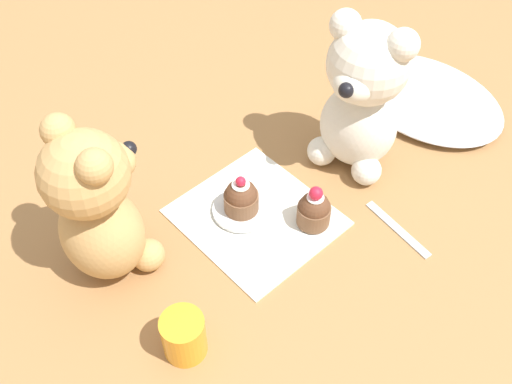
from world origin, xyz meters
TOP-DOWN VIEW (x-y plane):
  - ground_plane at (0.00, 0.00)m, footprint 4.00×4.00m
  - knitted_placemat at (0.00, 0.00)m, footprint 0.21×0.19m
  - tulle_cloth at (0.01, 0.38)m, footprint 0.27×0.20m
  - teddy_bear_cream at (0.01, 0.19)m, footprint 0.14×0.14m
  - teddy_bear_tan at (-0.07, -0.19)m, footprint 0.12×0.12m
  - cupcake_near_cream_bear at (0.06, 0.05)m, footprint 0.05×0.05m
  - saucer_plate at (-0.02, -0.01)m, footprint 0.08×0.08m
  - cupcake_near_tan_bear at (-0.02, -0.01)m, footprint 0.05×0.05m
  - juice_glass at (0.09, -0.20)m, footprint 0.05×0.05m
  - teaspoon at (0.15, 0.13)m, footprint 0.12×0.03m

SIDE VIEW (x-z plane):
  - ground_plane at x=0.00m, z-range 0.00..0.00m
  - teaspoon at x=0.15m, z-range 0.00..0.01m
  - knitted_placemat at x=0.00m, z-range 0.00..0.01m
  - saucer_plate at x=-0.02m, z-range 0.01..0.01m
  - tulle_cloth at x=0.01m, z-range 0.00..0.03m
  - juice_glass at x=0.09m, z-range 0.00..0.06m
  - cupcake_near_cream_bear at x=0.06m, z-range 0.00..0.07m
  - cupcake_near_tan_bear at x=-0.02m, z-range 0.00..0.07m
  - teddy_bear_tan at x=-0.07m, z-range 0.00..0.23m
  - teddy_bear_cream at x=0.01m, z-range 0.00..0.25m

